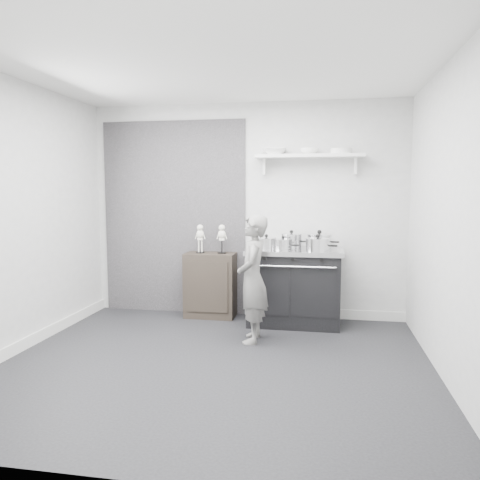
{
  "coord_description": "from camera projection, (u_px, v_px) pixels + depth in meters",
  "views": [
    {
      "loc": [
        0.97,
        -4.09,
        1.6
      ],
      "look_at": [
        0.08,
        0.95,
        1.06
      ],
      "focal_mm": 35.0,
      "sensor_mm": 36.0,
      "label": 1
    }
  ],
  "objects": [
    {
      "name": "ground",
      "position": [
        214.0,
        364.0,
        4.34
      ],
      "size": [
        4.0,
        4.0,
        0.0
      ],
      "primitive_type": "plane",
      "color": "black",
      "rests_on": "ground"
    },
    {
      "name": "room_shell",
      "position": [
        207.0,
        187.0,
        4.33
      ],
      "size": [
        4.02,
        3.62,
        2.71
      ],
      "color": "silver",
      "rests_on": "ground"
    },
    {
      "name": "wall_shelf",
      "position": [
        309.0,
        157.0,
        5.63
      ],
      "size": [
        1.3,
        0.26,
        0.24
      ],
      "color": "silver",
      "rests_on": "room_shell"
    },
    {
      "name": "stove",
      "position": [
        294.0,
        286.0,
        5.63
      ],
      "size": [
        1.14,
        0.71,
        0.91
      ],
      "color": "black",
      "rests_on": "ground"
    },
    {
      "name": "side_cabinet",
      "position": [
        211.0,
        285.0,
        5.95
      ],
      "size": [
        0.63,
        0.37,
        0.82
      ],
      "primitive_type": "cube",
      "color": "black",
      "rests_on": "ground"
    },
    {
      "name": "child",
      "position": [
        253.0,
        279.0,
        4.93
      ],
      "size": [
        0.35,
        0.51,
        1.35
      ],
      "primitive_type": "imported",
      "rotation": [
        0.0,
        0.0,
        -1.51
      ],
      "color": "slate",
      "rests_on": "ground"
    },
    {
      "name": "pot_front_left",
      "position": [
        266.0,
        243.0,
        5.54
      ],
      "size": [
        0.33,
        0.25,
        0.18
      ],
      "color": "silver",
      "rests_on": "stove"
    },
    {
      "name": "pot_back_left",
      "position": [
        291.0,
        241.0,
        5.69
      ],
      "size": [
        0.35,
        0.26,
        0.21
      ],
      "color": "silver",
      "rests_on": "stove"
    },
    {
      "name": "pot_back_right",
      "position": [
        319.0,
        241.0,
        5.64
      ],
      "size": [
        0.39,
        0.3,
        0.22
      ],
      "color": "silver",
      "rests_on": "stove"
    },
    {
      "name": "pot_front_right",
      "position": [
        318.0,
        245.0,
        5.33
      ],
      "size": [
        0.36,
        0.28,
        0.2
      ],
      "color": "silver",
      "rests_on": "stove"
    },
    {
      "name": "pot_front_center",
      "position": [
        283.0,
        244.0,
        5.45
      ],
      "size": [
        0.3,
        0.21,
        0.17
      ],
      "color": "silver",
      "rests_on": "stove"
    },
    {
      "name": "skeleton_full",
      "position": [
        200.0,
        237.0,
        5.91
      ],
      "size": [
        0.12,
        0.07,
        0.41
      ],
      "primitive_type": null,
      "color": "silver",
      "rests_on": "side_cabinet"
    },
    {
      "name": "skeleton_torso",
      "position": [
        222.0,
        237.0,
        5.86
      ],
      "size": [
        0.12,
        0.08,
        0.42
      ],
      "primitive_type": null,
      "color": "silver",
      "rests_on": "side_cabinet"
    },
    {
      "name": "bowl_large",
      "position": [
        275.0,
        152.0,
        5.69
      ],
      "size": [
        0.3,
        0.3,
        0.07
      ],
      "primitive_type": "imported",
      "color": "white",
      "rests_on": "wall_shelf"
    },
    {
      "name": "bowl_small",
      "position": [
        309.0,
        151.0,
        5.62
      ],
      "size": [
        0.22,
        0.22,
        0.07
      ],
      "primitive_type": "imported",
      "color": "white",
      "rests_on": "wall_shelf"
    },
    {
      "name": "plate_stack",
      "position": [
        341.0,
        151.0,
        5.56
      ],
      "size": [
        0.26,
        0.26,
        0.06
      ],
      "primitive_type": "cylinder",
      "color": "silver",
      "rests_on": "wall_shelf"
    }
  ]
}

